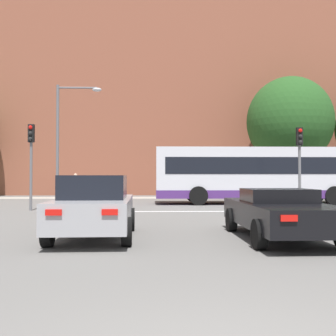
{
  "coord_description": "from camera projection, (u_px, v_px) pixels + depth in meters",
  "views": [
    {
      "loc": [
        -0.62,
        -2.95,
        1.52
      ],
      "look_at": [
        0.07,
        20.63,
        1.99
      ],
      "focal_mm": 45.0,
      "sensor_mm": 36.0,
      "label": 1
    }
  ],
  "objects": [
    {
      "name": "street_lamp_junction",
      "position": [
        66.0,
        130.0,
        22.98
      ],
      "size": [
        2.46,
        0.36,
        6.53
      ],
      "color": "slate",
      "rests_on": "ground_plane"
    },
    {
      "name": "brick_civic_building",
      "position": [
        128.0,
        89.0,
        40.85
      ],
      "size": [
        37.13,
        14.45,
        24.94
      ],
      "color": "brown",
      "rests_on": "ground_plane"
    },
    {
      "name": "car_roadster_right",
      "position": [
        279.0,
        212.0,
        10.24
      ],
      "size": [
        2.07,
        4.82,
        1.21
      ],
      "rotation": [
        0.0,
        0.0,
        0.02
      ],
      "color": "black",
      "rests_on": "ground_plane"
    },
    {
      "name": "pedestrian_walking_east",
      "position": [
        75.0,
        183.0,
        30.42
      ],
      "size": [
        0.31,
        0.44,
        1.74
      ],
      "rotation": [
        0.0,
        0.0,
        1.82
      ],
      "color": "#333851",
      "rests_on": "ground_plane"
    },
    {
      "name": "bus_crossing_lead",
      "position": [
        261.0,
        174.0,
        23.5
      ],
      "size": [
        11.68,
        2.77,
        3.1
      ],
      "rotation": [
        0.0,
        0.0,
        1.57
      ],
      "color": "silver",
      "rests_on": "ground_plane"
    },
    {
      "name": "tree_distant",
      "position": [
        290.0,
        122.0,
        31.05
      ],
      "size": [
        6.29,
        6.29,
        8.88
      ],
      "color": "#4C3823",
      "rests_on": "ground_plane"
    },
    {
      "name": "stop_line_strip",
      "position": [
        170.0,
        211.0,
        18.2
      ],
      "size": [
        9.18,
        0.3,
        0.01
      ],
      "primitive_type": "cube",
      "color": "silver",
      "rests_on": "ground_plane"
    },
    {
      "name": "car_saloon_left",
      "position": [
        95.0,
        206.0,
        10.39
      ],
      "size": [
        2.0,
        4.34,
        1.55
      ],
      "rotation": [
        0.0,
        0.0,
        0.03
      ],
      "color": "#9E9EA3",
      "rests_on": "ground_plane"
    },
    {
      "name": "traffic_light_near_right",
      "position": [
        300.0,
        154.0,
        18.79
      ],
      "size": [
        0.26,
        0.31,
        3.71
      ],
      "color": "slate",
      "rests_on": "ground_plane"
    },
    {
      "name": "pedestrian_waiting",
      "position": [
        210.0,
        184.0,
        30.65
      ],
      "size": [
        0.33,
        0.45,
        1.68
      ],
      "rotation": [
        0.0,
        0.0,
        1.28
      ],
      "color": "brown",
      "rests_on": "ground_plane"
    },
    {
      "name": "traffic_light_near_left",
      "position": [
        31.0,
        152.0,
        18.73
      ],
      "size": [
        0.26,
        0.31,
        3.84
      ],
      "color": "slate",
      "rests_on": "ground_plane"
    },
    {
      "name": "far_pavement",
      "position": [
        164.0,
        198.0,
        29.93
      ],
      "size": [
        70.2,
        2.5,
        0.01
      ],
      "primitive_type": "cube",
      "color": "#A09B91",
      "rests_on": "ground_plane"
    }
  ]
}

